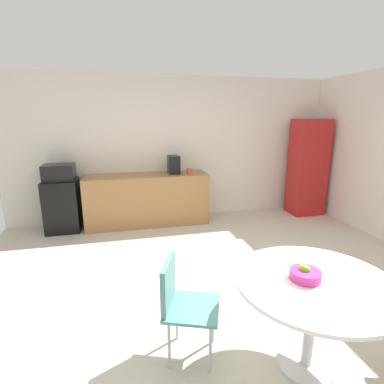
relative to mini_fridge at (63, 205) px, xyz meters
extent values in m
plane|color=beige|center=(1.98, -2.65, -0.44)|extent=(6.00, 6.00, 0.00)
cube|color=silver|center=(1.98, 0.35, 0.86)|extent=(6.00, 0.10, 2.60)
cube|color=#9E7042|center=(1.42, 0.00, 0.01)|extent=(2.14, 0.60, 0.90)
cube|color=black|center=(0.00, 0.00, 0.00)|extent=(0.54, 0.54, 0.87)
cube|color=black|center=(0.00, 0.00, 0.57)|extent=(0.48, 0.38, 0.26)
cube|color=#B21E1E|center=(4.53, -0.10, 0.49)|extent=(0.60, 0.50, 1.84)
cylinder|color=silver|center=(2.34, -3.51, -0.42)|extent=(0.44, 0.44, 0.03)
cylinder|color=silver|center=(2.34, -3.51, -0.04)|extent=(0.08, 0.08, 0.73)
cylinder|color=white|center=(2.34, -3.51, 0.30)|extent=(1.16, 1.16, 0.03)
cylinder|color=silver|center=(1.70, -3.10, -0.22)|extent=(0.02, 0.02, 0.42)
cylinder|color=silver|center=(1.59, -3.39, -0.22)|extent=(0.02, 0.02, 0.42)
cylinder|color=silver|center=(1.40, -2.99, -0.22)|extent=(0.02, 0.02, 0.42)
cylinder|color=silver|center=(1.29, -3.28, -0.22)|extent=(0.02, 0.02, 0.42)
cube|color=teal|center=(1.50, -3.19, 0.00)|extent=(0.54, 0.54, 0.03)
cube|color=teal|center=(1.32, -3.12, 0.20)|extent=(0.17, 0.37, 0.38)
cylinder|color=#D8338C|center=(2.27, -3.49, 0.35)|extent=(0.22, 0.22, 0.07)
sphere|color=#66B233|center=(2.26, -3.48, 0.39)|extent=(0.07, 0.07, 0.07)
sphere|color=yellow|center=(2.26, -3.46, 0.39)|extent=(0.07, 0.07, 0.07)
cylinder|color=#D84C4C|center=(2.17, -0.06, 0.51)|extent=(0.08, 0.08, 0.09)
torus|color=#D84C4C|center=(2.23, -0.06, 0.52)|extent=(0.06, 0.01, 0.06)
cube|color=black|center=(1.91, 0.00, 0.62)|extent=(0.20, 0.24, 0.32)
camera|label=1|loc=(1.02, -5.19, 1.48)|focal=27.99mm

